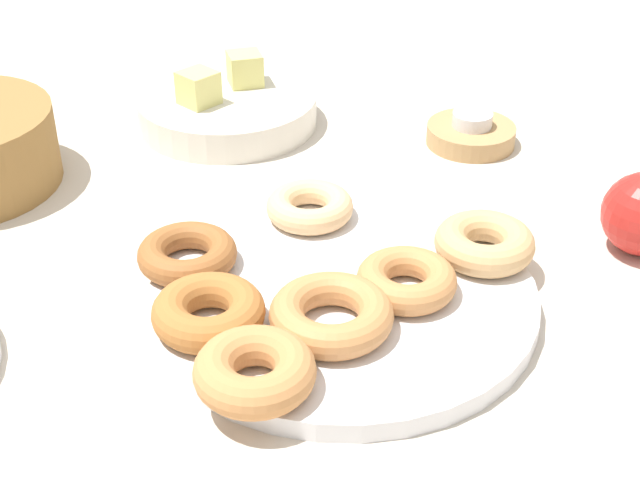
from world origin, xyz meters
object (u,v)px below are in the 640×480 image
(donut_0, at_px, (484,243))
(donut_4, at_px, (187,254))
(donut_2, at_px, (310,207))
(melon_chunk_left, at_px, (198,88))
(melon_chunk_right, at_px, (245,69))
(tealight, at_px, (472,119))
(donut_plate, at_px, (343,296))
(donut_6, at_px, (255,371))
(donut_1, at_px, (209,312))
(donut_3, at_px, (331,314))
(candle_holder, at_px, (471,135))
(donut_5, at_px, (406,280))
(fruit_bowl, at_px, (228,110))

(donut_0, xyz_separation_m, donut_4, (-0.20, 0.14, -0.00))
(donut_2, height_order, melon_chunk_left, melon_chunk_left)
(melon_chunk_right, bearing_deg, tealight, -55.61)
(donut_plate, relative_size, donut_6, 3.66)
(donut_1, height_order, melon_chunk_left, melon_chunk_left)
(donut_4, bearing_deg, donut_1, -109.62)
(donut_3, distance_m, melon_chunk_left, 0.40)
(donut_0, distance_m, melon_chunk_left, 0.38)
(donut_0, xyz_separation_m, candle_holder, (0.17, 0.18, -0.02))
(donut_0, bearing_deg, candle_holder, 47.04)
(donut_2, relative_size, tealight, 1.84)
(donut_2, xyz_separation_m, donut_6, (-0.17, -0.16, 0.00))
(donut_1, distance_m, tealight, 0.42)
(donut_1, relative_size, donut_5, 1.07)
(melon_chunk_right, bearing_deg, donut_plate, -111.85)
(donut_5, distance_m, fruit_bowl, 0.39)
(donut_3, relative_size, donut_5, 1.17)
(donut_0, relative_size, donut_2, 1.07)
(donut_0, distance_m, donut_1, 0.24)
(donut_5, xyz_separation_m, donut_6, (-0.16, -0.02, 0.00))
(melon_chunk_right, bearing_deg, donut_5, -105.35)
(melon_chunk_right, bearing_deg, donut_0, -93.16)
(donut_plate, distance_m, donut_2, 0.11)
(donut_0, bearing_deg, melon_chunk_left, 97.15)
(donut_1, distance_m, donut_3, 0.09)
(donut_0, xyz_separation_m, donut_1, (-0.23, 0.06, 0.00))
(candle_holder, xyz_separation_m, melon_chunk_left, (-0.22, 0.20, 0.04))
(donut_0, xyz_separation_m, donut_2, (-0.08, 0.14, -0.00))
(donut_0, height_order, donut_1, same)
(donut_6, distance_m, tealight, 0.46)
(donut_5, bearing_deg, fruit_bowl, 79.04)
(donut_4, height_order, melon_chunk_left, melon_chunk_left)
(donut_3, distance_m, candle_holder, 0.38)
(donut_5, bearing_deg, donut_0, -0.45)
(donut_6, height_order, candle_holder, donut_6)
(donut_1, xyz_separation_m, donut_5, (0.15, -0.06, -0.00))
(tealight, bearing_deg, melon_chunk_right, 124.39)
(donut_1, distance_m, melon_chunk_right, 0.42)
(tealight, height_order, melon_chunk_left, melon_chunk_left)
(tealight, bearing_deg, donut_6, -154.07)
(donut_plate, relative_size, melon_chunk_left, 8.66)
(candle_holder, distance_m, fruit_bowl, 0.27)
(donut_6, distance_m, melon_chunk_left, 0.44)
(donut_4, relative_size, melon_chunk_left, 2.28)
(candle_holder, distance_m, melon_chunk_left, 0.30)
(donut_4, bearing_deg, tealight, 6.44)
(donut_plate, bearing_deg, tealight, 26.41)
(donut_3, relative_size, donut_4, 1.14)
(donut_4, relative_size, melon_chunk_right, 2.28)
(donut_5, bearing_deg, donut_6, -172.66)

